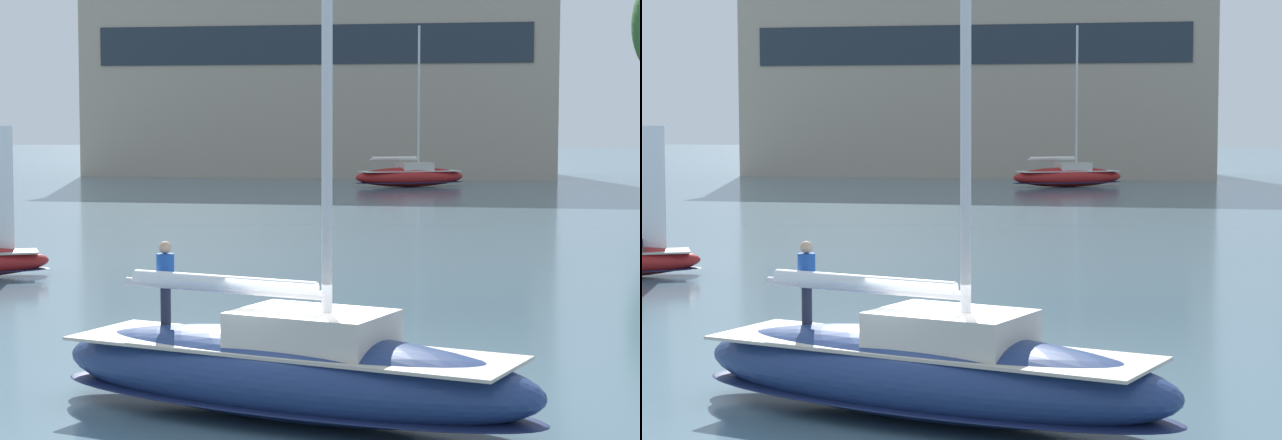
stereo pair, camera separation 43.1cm
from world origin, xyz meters
TOP-DOWN VIEW (x-y plane):
  - ground_plane at (0.00, 0.00)m, footprint 400.00×400.00m
  - waterfront_building at (-16.38, 90.77)m, footprint 43.49×13.74m
  - sailboat_main at (0.02, -0.01)m, footprint 10.08×5.35m
  - sailboat_moored_near_marina at (-6.45, 74.02)m, footprint 9.07×6.64m

SIDE VIEW (x-z plane):
  - ground_plane at x=0.00m, z-range 0.00..0.00m
  - sailboat_moored_near_marina at x=-6.45m, z-range -5.34..7.02m
  - sailboat_main at x=0.02m, z-range -5.76..7.58m
  - waterfront_building at x=-16.38m, z-range 0.04..21.81m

